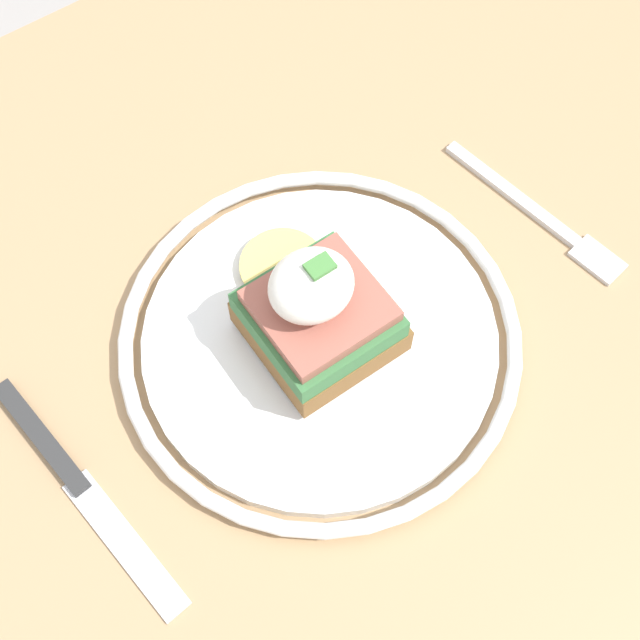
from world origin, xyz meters
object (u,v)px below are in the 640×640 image
object	(u,v)px
plate	(320,339)
fork	(541,216)
sandwich	(317,311)
knife	(71,474)

from	to	relation	value
plate	fork	distance (m)	0.19
sandwich	fork	distance (m)	0.19
fork	plate	bearing A→B (deg)	-2.70
sandwich	fork	bearing A→B (deg)	177.01
plate	knife	size ratio (longest dim) A/B	1.39
sandwich	knife	size ratio (longest dim) A/B	0.67
plate	knife	bearing A→B (deg)	-4.69
plate	fork	xyz separation A→B (m)	(-0.19, 0.01, -0.01)
sandwich	plate	bearing A→B (deg)	148.26
fork	knife	size ratio (longest dim) A/B	0.82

